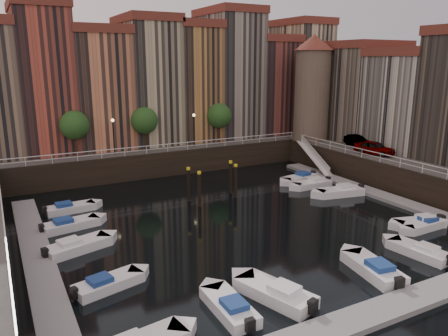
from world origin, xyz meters
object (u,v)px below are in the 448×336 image
mooring_pilings (214,184)px  boat_left_2 (77,246)px  corner_tower (312,86)px  gangway (314,156)px  car_a (374,149)px  boat_left_1 (107,284)px  car_b (358,142)px

mooring_pilings → boat_left_2: (-14.35, -6.18, -1.27)m
corner_tower → gangway: bearing=-122.8°
corner_tower → boat_left_2: corner_tower is taller
gangway → car_a: (3.05, -6.82, 1.86)m
corner_tower → boat_left_2: size_ratio=2.72×
corner_tower → boat_left_1: (-32.86, -21.69, -9.85)m
boat_left_1 → car_b: car_b is taller
corner_tower → gangway: corner_tower is taller
car_b → car_a: bearing=-96.8°
car_a → car_b: bearing=53.1°
car_a → car_b: size_ratio=1.00×
corner_tower → car_a: corner_tower is taller
gangway → boat_left_1: gangway is taller
mooring_pilings → car_b: bearing=5.0°
boat_left_1 → car_a: car_a is taller
corner_tower → gangway: 9.86m
corner_tower → car_b: size_ratio=3.02×
car_a → car_b: (1.56, 4.08, -0.03)m
mooring_pilings → car_b: car_b is taller
corner_tower → boat_left_1: size_ratio=3.04×
boat_left_2 → car_a: bearing=-9.7°
gangway → corner_tower: bearing=57.2°
corner_tower → gangway: size_ratio=1.66×
mooring_pilings → corner_tower: bearing=25.3°
corner_tower → car_b: 9.84m
boat_left_1 → car_a: size_ratio=0.99×
boat_left_1 → gangway: bearing=15.4°
corner_tower → car_a: bearing=-89.2°
gangway → mooring_pilings: size_ratio=1.55×
gangway → boat_left_1: 34.58m
gangway → boat_left_2: gangway is taller
gangway → boat_left_2: bearing=-160.7°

